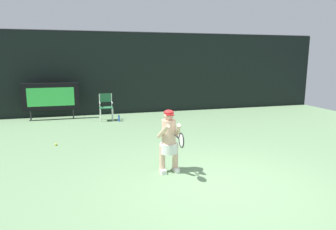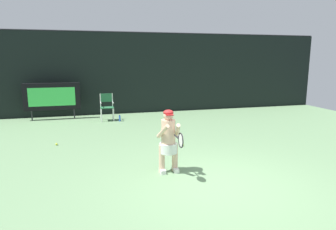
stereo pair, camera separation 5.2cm
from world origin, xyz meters
The scene contains 9 objects.
ground centered at (0.00, -0.19, -0.01)m, with size 18.00×22.00×0.03m.
backdrop_screen centered at (0.00, 8.50, 1.81)m, with size 18.00×0.12×3.66m.
scoreboard centered at (-3.86, 7.81, 0.95)m, with size 2.20×0.21×1.50m.
umpire_chair centered at (-1.72, 7.05, 0.62)m, with size 0.52×0.44×1.08m.
water_bottle centered at (-1.26, 6.69, 0.12)m, with size 0.07×0.07×0.27m.
tennis_player centered at (-0.79, 0.97, 0.75)m, with size 0.53×0.60×1.40m.
tennis_racket centered at (-0.69, 0.41, 0.87)m, with size 0.03×0.60×0.31m.
tennis_ball_loose centered at (0.12, 2.76, 0.03)m, with size 0.07×0.07×0.07m.
tennis_ball_spare centered at (-3.40, 3.80, 0.03)m, with size 0.07×0.07×0.07m.
Camera 1 is at (-2.51, -5.13, 2.50)m, focal length 32.02 mm.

